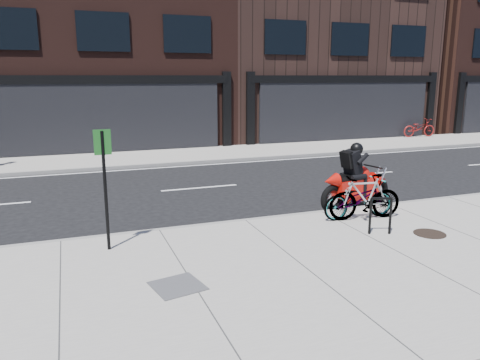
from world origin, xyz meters
name	(u,v)px	position (x,y,z in m)	size (l,w,h in m)	color
ground	(219,204)	(0.00, 0.00, 0.00)	(120.00, 120.00, 0.00)	black
sidewalk_near	(308,273)	(0.00, -5.00, 0.07)	(60.00, 6.00, 0.13)	gray
sidewalk_far	(163,157)	(0.00, 7.75, 0.07)	(60.00, 3.50, 0.13)	gray
building_mideast	(303,27)	(10.00, 14.50, 6.25)	(12.00, 10.00, 12.50)	black
building_east	(460,30)	(22.00, 14.50, 6.50)	(10.00, 10.00, 13.00)	black
bike_rack	(381,212)	(2.30, -3.85, 0.60)	(0.45, 0.20, 0.80)	black
bicycle_front	(359,199)	(2.52, -2.74, 0.60)	(0.62, 1.78, 0.93)	gray
bicycle_rear	(365,197)	(2.62, -2.84, 0.66)	(0.50, 1.76, 1.06)	gray
motorcycle	(359,181)	(3.32, -1.58, 0.71)	(2.32, 0.79, 1.75)	black
bicycle_far	(419,128)	(14.40, 9.00, 0.62)	(0.66, 1.88, 0.99)	maroon
manhole_cover	(430,234)	(3.29, -4.23, 0.14)	(0.66, 0.66, 0.01)	black
utility_grate	(178,286)	(-2.25, -4.86, 0.14)	(0.75, 0.75, 0.01)	#414143
sign_post	(105,179)	(-3.12, -2.80, 1.51)	(0.31, 0.06, 2.30)	black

